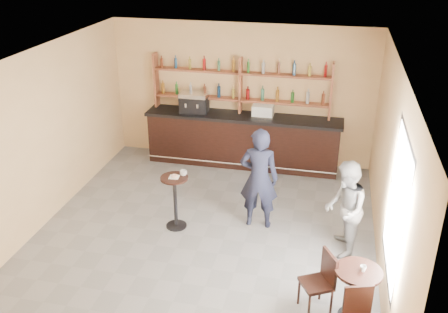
% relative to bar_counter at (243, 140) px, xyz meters
% --- Properties ---
extents(floor, '(7.00, 7.00, 0.00)m').
position_rel_bar_counter_xyz_m(floor, '(-0.11, -3.15, -0.60)').
color(floor, slate).
rests_on(floor, ground).
extents(ceiling, '(7.00, 7.00, 0.00)m').
position_rel_bar_counter_xyz_m(ceiling, '(-0.11, -3.15, 2.60)').
color(ceiling, white).
rests_on(ceiling, wall_back).
extents(wall_back, '(7.00, 0.00, 7.00)m').
position_rel_bar_counter_xyz_m(wall_back, '(-0.11, 0.35, 1.00)').
color(wall_back, '#EEC187').
rests_on(wall_back, floor).
extents(wall_front, '(7.00, 0.00, 7.00)m').
position_rel_bar_counter_xyz_m(wall_front, '(-0.11, -6.65, 1.00)').
color(wall_front, '#EEC187').
rests_on(wall_front, floor).
extents(wall_left, '(0.00, 7.00, 7.00)m').
position_rel_bar_counter_xyz_m(wall_left, '(-3.11, -3.15, 1.00)').
color(wall_left, '#EEC187').
rests_on(wall_left, floor).
extents(wall_right, '(0.00, 7.00, 7.00)m').
position_rel_bar_counter_xyz_m(wall_right, '(2.89, -3.15, 1.00)').
color(wall_right, '#EEC187').
rests_on(wall_right, floor).
extents(window_pane, '(0.00, 2.00, 2.00)m').
position_rel_bar_counter_xyz_m(window_pane, '(2.88, -4.35, 1.10)').
color(window_pane, white).
rests_on(window_pane, wall_right).
extents(window_frame, '(0.04, 1.70, 2.10)m').
position_rel_bar_counter_xyz_m(window_frame, '(2.88, -4.35, 1.10)').
color(window_frame, black).
rests_on(window_frame, wall_right).
extents(shelf_unit, '(4.00, 0.26, 1.40)m').
position_rel_bar_counter_xyz_m(shelf_unit, '(-0.11, 0.22, 1.21)').
color(shelf_unit, brown).
rests_on(shelf_unit, wall_back).
extents(liquor_bottles, '(3.68, 0.10, 1.00)m').
position_rel_bar_counter_xyz_m(liquor_bottles, '(-0.11, 0.22, 1.38)').
color(liquor_bottles, '#8C5919').
rests_on(liquor_bottles, shelf_unit).
extents(bar_counter, '(4.45, 0.87, 1.20)m').
position_rel_bar_counter_xyz_m(bar_counter, '(0.00, 0.00, 0.00)').
color(bar_counter, black).
rests_on(bar_counter, floor).
extents(espresso_machine, '(0.66, 0.44, 0.45)m').
position_rel_bar_counter_xyz_m(espresso_machine, '(-1.14, 0.00, 0.83)').
color(espresso_machine, black).
rests_on(espresso_machine, bar_counter).
extents(pastry_case, '(0.50, 0.41, 0.29)m').
position_rel_bar_counter_xyz_m(pastry_case, '(0.45, 0.00, 0.74)').
color(pastry_case, silver).
rests_on(pastry_case, bar_counter).
extents(pedestal_table, '(0.50, 0.50, 1.02)m').
position_rel_bar_counter_xyz_m(pedestal_table, '(-0.69, -2.92, -0.09)').
color(pedestal_table, black).
rests_on(pedestal_table, floor).
extents(napkin, '(0.19, 0.19, 0.00)m').
position_rel_bar_counter_xyz_m(napkin, '(-0.69, -2.92, 0.42)').
color(napkin, white).
rests_on(napkin, pedestal_table).
extents(donut, '(0.17, 0.17, 0.04)m').
position_rel_bar_counter_xyz_m(donut, '(-0.68, -2.93, 0.45)').
color(donut, '#DE8551').
rests_on(donut, napkin).
extents(cup_pedestal, '(0.16, 0.16, 0.10)m').
position_rel_bar_counter_xyz_m(cup_pedestal, '(-0.55, -2.82, 0.47)').
color(cup_pedestal, white).
rests_on(cup_pedestal, pedestal_table).
extents(man_main, '(0.71, 0.48, 1.92)m').
position_rel_bar_counter_xyz_m(man_main, '(0.77, -2.51, 0.36)').
color(man_main, black).
rests_on(man_main, floor).
extents(cafe_table, '(0.67, 0.67, 0.82)m').
position_rel_bar_counter_xyz_m(cafe_table, '(2.49, -4.64, -0.19)').
color(cafe_table, black).
rests_on(cafe_table, floor).
extents(cup_cafe, '(0.12, 0.12, 0.08)m').
position_rel_bar_counter_xyz_m(cup_cafe, '(2.54, -4.64, 0.26)').
color(cup_cafe, white).
rests_on(cup_cafe, cafe_table).
extents(chair_west, '(0.55, 0.55, 0.94)m').
position_rel_bar_counter_xyz_m(chair_west, '(1.94, -4.59, -0.13)').
color(chair_west, black).
rests_on(chair_west, floor).
extents(patron_second, '(0.68, 0.85, 1.68)m').
position_rel_bar_counter_xyz_m(patron_second, '(2.29, -3.06, 0.24)').
color(patron_second, gray).
rests_on(patron_second, floor).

